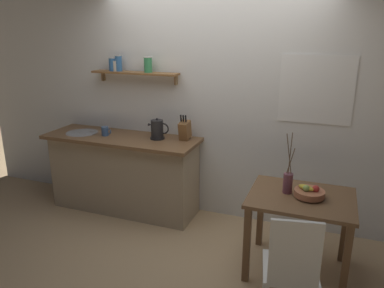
% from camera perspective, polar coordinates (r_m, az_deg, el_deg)
% --- Properties ---
extents(ground_plane, '(14.00, 14.00, 0.00)m').
position_cam_1_polar(ground_plane, '(4.13, 0.07, -13.83)').
color(ground_plane, tan).
extents(back_wall, '(6.80, 0.11, 2.70)m').
position_cam_1_polar(back_wall, '(4.17, 5.91, 6.36)').
color(back_wall, white).
rests_on(back_wall, ground_plane).
extents(kitchen_counter, '(1.83, 0.63, 0.93)m').
position_cam_1_polar(kitchen_counter, '(4.58, -10.31, -4.31)').
color(kitchen_counter, tan).
rests_on(kitchen_counter, ground_plane).
extents(wall_shelf, '(1.05, 0.20, 0.31)m').
position_cam_1_polar(wall_shelf, '(4.41, -9.39, 11.25)').
color(wall_shelf, brown).
extents(dining_table, '(0.89, 0.72, 0.74)m').
position_cam_1_polar(dining_table, '(3.46, 16.17, -9.56)').
color(dining_table, brown).
rests_on(dining_table, ground_plane).
extents(dining_chair_near, '(0.46, 0.48, 0.95)m').
position_cam_1_polar(dining_chair_near, '(2.86, 14.90, -17.72)').
color(dining_chair_near, white).
rests_on(dining_chair_near, ground_plane).
extents(fruit_bowl, '(0.26, 0.26, 0.12)m').
position_cam_1_polar(fruit_bowl, '(3.37, 17.42, -7.05)').
color(fruit_bowl, '#BC704C').
rests_on(fruit_bowl, dining_table).
extents(twig_vase, '(0.09, 0.08, 0.55)m').
position_cam_1_polar(twig_vase, '(3.40, 14.38, -5.61)').
color(twig_vase, brown).
rests_on(twig_vase, dining_table).
extents(electric_kettle, '(0.25, 0.16, 0.24)m').
position_cam_1_polar(electric_kettle, '(4.24, -5.28, 2.20)').
color(electric_kettle, black).
rests_on(electric_kettle, kitchen_counter).
extents(knife_block, '(0.10, 0.18, 0.29)m').
position_cam_1_polar(knife_block, '(4.18, -1.10, 2.16)').
color(knife_block, brown).
rests_on(knife_block, kitchen_counter).
extents(coffee_mug_by_sink, '(0.12, 0.08, 0.11)m').
position_cam_1_polar(coffee_mug_by_sink, '(4.47, -13.07, 1.91)').
color(coffee_mug_by_sink, '#3D5B89').
rests_on(coffee_mug_by_sink, kitchen_counter).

